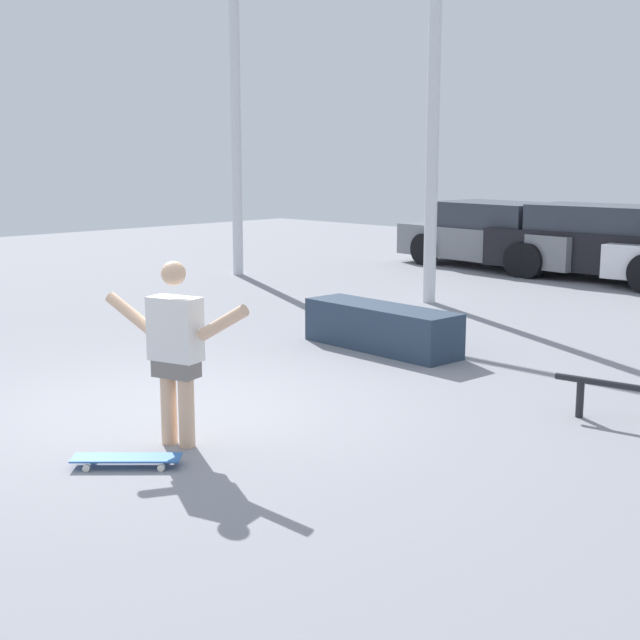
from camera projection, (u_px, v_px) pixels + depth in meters
name	position (u px, v px, depth m)	size (l,w,h in m)	color
ground_plane	(164.00, 410.00, 8.26)	(36.00, 36.00, 0.00)	gray
skateboarder	(176.00, 346.00, 7.13)	(1.36, 0.48, 1.51)	#DBAD89
skateboard	(127.00, 458.00, 6.76)	(0.73, 0.73, 0.08)	#2D66B2
grind_box	(381.00, 328.00, 10.82)	(2.12, 0.61, 0.54)	#28384C
canopy_support_left	(324.00, 98.00, 15.38)	(4.97, 0.20, 5.43)	silver
parked_car_grey	(500.00, 236.00, 18.61)	(4.63, 2.29, 1.36)	slate
parked_car_black	(606.00, 243.00, 16.86)	(4.52, 2.08, 1.40)	black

